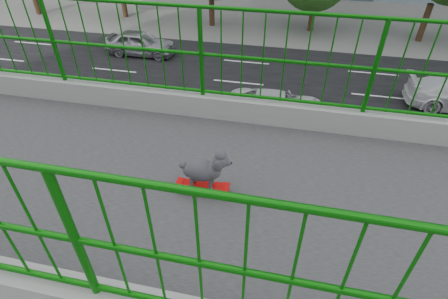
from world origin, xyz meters
TOP-DOWN VIEW (x-y plane):
  - road at (-13.00, 0.00)m, footprint 18.00×90.00m
  - footbridge at (0.00, 0.00)m, footprint 3.00×24.00m
  - skateboard at (0.03, 2.37)m, footprint 0.19×0.55m
  - poodle at (0.03, 2.40)m, footprint 0.24×0.52m
  - car_1 at (-9.20, -3.52)m, footprint 1.66×4.77m
  - car_2 at (-12.40, 2.66)m, footprint 2.37×5.15m
  - car_4 at (-18.80, -7.28)m, footprint 1.90×4.71m

SIDE VIEW (x-z plane):
  - road at x=-13.00m, z-range 0.00..0.02m
  - car_2 at x=-12.40m, z-range 0.00..1.43m
  - car_1 at x=-9.20m, z-range 0.00..1.57m
  - car_4 at x=-18.80m, z-range 0.00..1.61m
  - footbridge at x=0.00m, z-range 1.72..8.72m
  - skateboard at x=0.03m, z-range 7.02..7.09m
  - poodle at x=0.03m, z-range 7.09..7.52m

